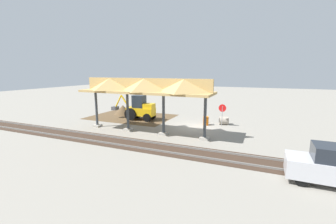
{
  "coord_description": "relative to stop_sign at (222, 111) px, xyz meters",
  "views": [
    {
      "loc": [
        -6.19,
        21.04,
        5.51
      ],
      "look_at": [
        2.2,
        1.4,
        1.6
      ],
      "focal_mm": 24.0,
      "sensor_mm": 36.0,
      "label": 1
    }
  ],
  "objects": [
    {
      "name": "backhoe",
      "position": [
        9.18,
        0.63,
        -0.34
      ],
      "size": [
        5.37,
        1.8,
        2.82
      ],
      "color": "#EAB214",
      "rests_on": "ground"
    },
    {
      "name": "concrete_pipe",
      "position": [
        -0.06,
        -0.82,
        -1.19
      ],
      "size": [
        1.12,
        1.06,
        0.83
      ],
      "color": "#9E9384",
      "rests_on": "ground"
    },
    {
      "name": "distant_parked_car",
      "position": [
        -7.15,
        9.98,
        -0.62
      ],
      "size": [
        4.22,
        1.79,
        1.98
      ],
      "color": "#B7B7BC",
      "rests_on": "ground"
    },
    {
      "name": "ground_plane",
      "position": [
        2.49,
        1.48,
        -1.6
      ],
      "size": [
        120.0,
        120.0,
        0.0
      ],
      "primitive_type": "plane",
      "color": "gray"
    },
    {
      "name": "traffic_barrel",
      "position": [
        1.59,
        0.24,
        -1.15
      ],
      "size": [
        0.56,
        0.56,
        0.9
      ],
      "primitive_type": "cylinder",
      "color": "orange",
      "rests_on": "ground"
    },
    {
      "name": "platform_canopy",
      "position": [
        5.98,
        5.14,
        2.56
      ],
      "size": [
        12.16,
        3.2,
        4.9
      ],
      "color": "#9E998E",
      "rests_on": "ground"
    },
    {
      "name": "stop_sign",
      "position": [
        0.0,
        0.0,
        0.0
      ],
      "size": [
        0.76,
        0.11,
        2.23
      ],
      "color": "gray",
      "rests_on": "ground"
    },
    {
      "name": "rail_tracks",
      "position": [
        2.49,
        8.5,
        -1.58
      ],
      "size": [
        60.0,
        2.58,
        0.15
      ],
      "color": "slate",
      "rests_on": "ground"
    },
    {
      "name": "dirt_mound",
      "position": [
        12.86,
        -1.39,
        -1.6
      ],
      "size": [
        4.5,
        4.5,
        2.38
      ],
      "primitive_type": "cone",
      "color": "brown",
      "rests_on": "ground"
    },
    {
      "name": "dirt_work_zone",
      "position": [
        10.94,
        -0.39,
        -1.6
      ],
      "size": [
        9.83,
        7.0,
        0.01
      ],
      "primitive_type": "cube",
      "color": "brown",
      "rests_on": "ground"
    }
  ]
}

